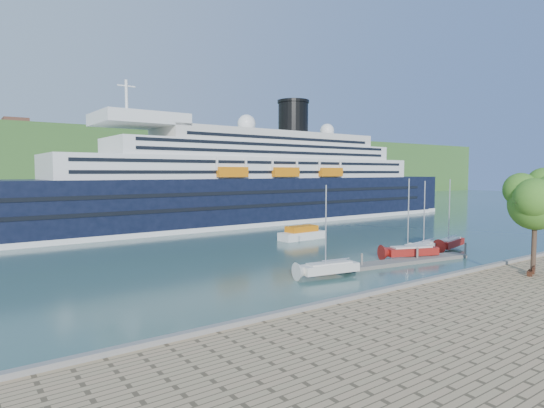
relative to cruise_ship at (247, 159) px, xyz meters
The scene contains 12 objects.
ground 54.83m from the cruise_ship, 100.59° to the right, with size 400.00×400.00×0.00m, color #2F554C.
far_hillside 93.02m from the cruise_ship, 96.05° to the left, with size 400.00×50.00×24.00m, color #2E5A24.
quay_coping 54.78m from the cruise_ship, 100.55° to the right, with size 220.00×0.50×0.30m, color slate.
cruise_ship is the anchor object (origin of this frame).
park_bench 57.99m from the cruise_ship, 97.22° to the right, with size 1.35×0.55×0.87m, color #4D2516, non-canonical shape.
promenade_tree 57.04m from the cruise_ship, 96.46° to the right, with size 6.03×6.03×9.98m, color #2B6A1C, non-canonical shape.
floating_pontoon 45.90m from the cruise_ship, 99.91° to the right, with size 17.40×2.13×0.39m, color slate, non-canonical shape.
sailboat_white_near 48.17m from the cruise_ship, 113.15° to the right, with size 6.41×1.78×8.29m, color silver, non-canonical shape.
sailboat_red 43.57m from the cruise_ship, 96.71° to the right, with size 6.76×1.88×8.74m, color maroon, non-canonical shape.
sailboat_white_far 42.09m from the cruise_ship, 90.95° to the right, with size 6.52×1.81×8.43m, color silver, non-canonical shape.
tender_launch 26.73m from the cruise_ship, 103.14° to the right, with size 7.32×2.50×2.02m, color orange, non-canonical shape.
sailboat_extra 42.45m from the cruise_ship, 84.30° to the right, with size 6.64×1.85×8.58m, color maroon, non-canonical shape.
Camera 1 is at (-37.92, -22.25, 9.86)m, focal length 30.00 mm.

